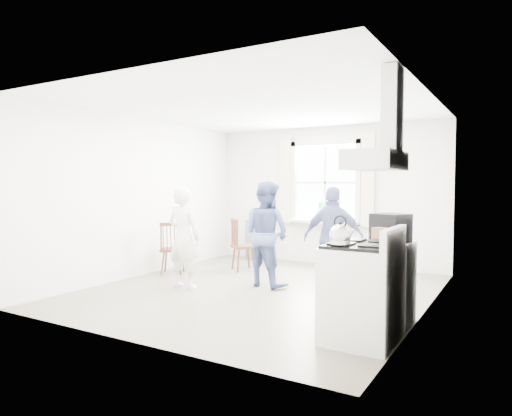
{
  "coord_description": "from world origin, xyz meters",
  "views": [
    {
      "loc": [
        3.22,
        -5.62,
        1.52
      ],
      "look_at": [
        -0.19,
        0.2,
        1.17
      ],
      "focal_mm": 32.0,
      "sensor_mm": 36.0,
      "label": 1
    }
  ],
  "objects_px": {
    "person_left": "(184,237)",
    "person_mid": "(266,234)",
    "low_cabinet": "(388,282)",
    "gas_stove": "(362,292)",
    "stereo_stack": "(391,228)",
    "windsor_chair_b": "(238,239)",
    "windsor_chair_a": "(172,242)",
    "person_right": "(333,238)"
  },
  "relations": [
    {
      "from": "low_cabinet",
      "to": "stereo_stack",
      "type": "bearing_deg",
      "value": -59.53
    },
    {
      "from": "low_cabinet",
      "to": "person_right",
      "type": "distance_m",
      "value": 1.67
    },
    {
      "from": "windsor_chair_a",
      "to": "person_left",
      "type": "relative_size",
      "value": 0.6
    },
    {
      "from": "person_left",
      "to": "person_mid",
      "type": "distance_m",
      "value": 1.22
    },
    {
      "from": "low_cabinet",
      "to": "gas_stove",
      "type": "bearing_deg",
      "value": -95.68
    },
    {
      "from": "stereo_stack",
      "to": "windsor_chair_b",
      "type": "bearing_deg",
      "value": 149.87
    },
    {
      "from": "stereo_stack",
      "to": "person_mid",
      "type": "xyz_separation_m",
      "value": [
        -2.07,
        0.99,
        -0.27
      ]
    },
    {
      "from": "gas_stove",
      "to": "stereo_stack",
      "type": "relative_size",
      "value": 2.59
    },
    {
      "from": "low_cabinet",
      "to": "windsor_chair_a",
      "type": "height_order",
      "value": "low_cabinet"
    },
    {
      "from": "gas_stove",
      "to": "person_right",
      "type": "relative_size",
      "value": 0.75
    },
    {
      "from": "person_mid",
      "to": "person_right",
      "type": "height_order",
      "value": "person_mid"
    },
    {
      "from": "person_left",
      "to": "person_mid",
      "type": "height_order",
      "value": "person_mid"
    },
    {
      "from": "stereo_stack",
      "to": "person_mid",
      "type": "bearing_deg",
      "value": 154.42
    },
    {
      "from": "low_cabinet",
      "to": "windsor_chair_b",
      "type": "height_order",
      "value": "windsor_chair_b"
    },
    {
      "from": "gas_stove",
      "to": "windsor_chair_a",
      "type": "xyz_separation_m",
      "value": [
        -3.76,
        1.58,
        0.06
      ]
    },
    {
      "from": "gas_stove",
      "to": "low_cabinet",
      "type": "height_order",
      "value": "gas_stove"
    },
    {
      "from": "low_cabinet",
      "to": "windsor_chair_a",
      "type": "bearing_deg",
      "value": 167.04
    },
    {
      "from": "person_right",
      "to": "gas_stove",
      "type": "bearing_deg",
      "value": 107.87
    },
    {
      "from": "gas_stove",
      "to": "person_mid",
      "type": "distance_m",
      "value": 2.58
    },
    {
      "from": "person_left",
      "to": "gas_stove",
      "type": "bearing_deg",
      "value": 162.88
    },
    {
      "from": "low_cabinet",
      "to": "person_mid",
      "type": "height_order",
      "value": "person_mid"
    },
    {
      "from": "gas_stove",
      "to": "windsor_chair_a",
      "type": "relative_size",
      "value": 1.26
    },
    {
      "from": "stereo_stack",
      "to": "windsor_chair_a",
      "type": "relative_size",
      "value": 0.49
    },
    {
      "from": "person_left",
      "to": "person_right",
      "type": "height_order",
      "value": "person_left"
    },
    {
      "from": "person_mid",
      "to": "gas_stove",
      "type": "bearing_deg",
      "value": 151.16
    },
    {
      "from": "gas_stove",
      "to": "person_right",
      "type": "bearing_deg",
      "value": 118.01
    },
    {
      "from": "person_left",
      "to": "windsor_chair_b",
      "type": "bearing_deg",
      "value": -88.54
    },
    {
      "from": "gas_stove",
      "to": "windsor_chair_b",
      "type": "bearing_deg",
      "value": 140.74
    },
    {
      "from": "gas_stove",
      "to": "windsor_chair_b",
      "type": "relative_size",
      "value": 1.21
    },
    {
      "from": "stereo_stack",
      "to": "low_cabinet",
      "type": "bearing_deg",
      "value": 120.47
    },
    {
      "from": "person_right",
      "to": "windsor_chair_b",
      "type": "bearing_deg",
      "value": -24.81
    },
    {
      "from": "gas_stove",
      "to": "person_left",
      "type": "relative_size",
      "value": 0.75
    },
    {
      "from": "gas_stove",
      "to": "person_mid",
      "type": "xyz_separation_m",
      "value": [
        -1.97,
        1.64,
        0.3
      ]
    },
    {
      "from": "windsor_chair_b",
      "to": "gas_stove",
      "type": "bearing_deg",
      "value": -39.26
    },
    {
      "from": "windsor_chair_a",
      "to": "windsor_chair_b",
      "type": "distance_m",
      "value": 1.16
    },
    {
      "from": "gas_stove",
      "to": "windsor_chair_b",
      "type": "distance_m",
      "value": 3.85
    },
    {
      "from": "windsor_chair_b",
      "to": "person_left",
      "type": "height_order",
      "value": "person_left"
    },
    {
      "from": "windsor_chair_b",
      "to": "person_mid",
      "type": "relative_size",
      "value": 0.59
    },
    {
      "from": "person_mid",
      "to": "person_right",
      "type": "bearing_deg",
      "value": -152.4
    },
    {
      "from": "low_cabinet",
      "to": "stereo_stack",
      "type": "xyz_separation_m",
      "value": [
        0.03,
        -0.05,
        0.6
      ]
    },
    {
      "from": "windsor_chair_a",
      "to": "windsor_chair_b",
      "type": "height_order",
      "value": "windsor_chair_b"
    },
    {
      "from": "windsor_chair_b",
      "to": "person_left",
      "type": "relative_size",
      "value": 0.62
    }
  ]
}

